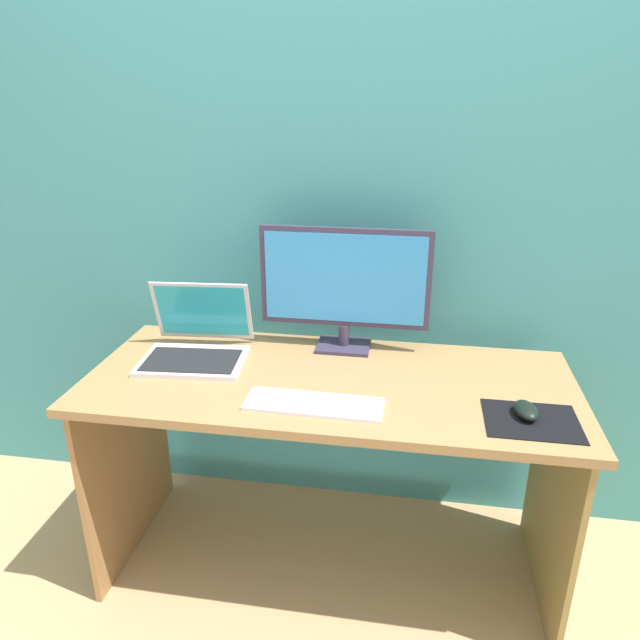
# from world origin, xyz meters

# --- Properties ---
(ground_plane) EXTENTS (8.00, 8.00, 0.00)m
(ground_plane) POSITION_xyz_m (0.00, 0.00, 0.00)
(ground_plane) COLOR tan
(wall_back) EXTENTS (6.00, 0.04, 2.50)m
(wall_back) POSITION_xyz_m (0.00, 0.42, 1.25)
(wall_back) COLOR teal
(wall_back) RESTS_ON ground_plane
(desk) EXTENTS (1.50, 0.63, 0.73)m
(desk) POSITION_xyz_m (0.00, 0.00, 0.58)
(desk) COLOR #9B7547
(desk) RESTS_ON ground_plane
(monitor) EXTENTS (0.57, 0.14, 0.42)m
(monitor) POSITION_xyz_m (0.02, 0.23, 0.96)
(monitor) COLOR #373048
(monitor) RESTS_ON desk
(laptop) EXTENTS (0.36, 0.33, 0.24)m
(laptop) POSITION_xyz_m (-0.46, 0.08, 0.78)
(laptop) COLOR silver
(laptop) RESTS_ON desk
(keyboard_external) EXTENTS (0.39, 0.14, 0.01)m
(keyboard_external) POSITION_xyz_m (-0.02, -0.17, 0.73)
(keyboard_external) COLOR white
(keyboard_external) RESTS_ON desk
(mousepad) EXTENTS (0.25, 0.20, 0.00)m
(mousepad) POSITION_xyz_m (0.58, -0.16, 0.73)
(mousepad) COLOR black
(mousepad) RESTS_ON desk
(mouse) EXTENTS (0.07, 0.11, 0.04)m
(mouse) POSITION_xyz_m (0.56, -0.14, 0.75)
(mouse) COLOR black
(mouse) RESTS_ON mousepad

